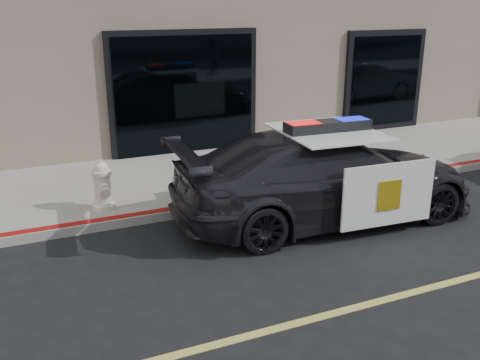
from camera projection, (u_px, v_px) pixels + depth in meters
name	position (u px, v px, depth m)	size (l,w,h in m)	color
ground	(434.00, 287.00, 6.82)	(120.00, 120.00, 0.00)	black
sidewalk_n	(257.00, 169.00, 11.34)	(60.00, 3.50, 0.15)	gray
police_car	(325.00, 175.00, 8.75)	(2.70, 5.33, 1.66)	black
fire_hydrant	(103.00, 187.00, 8.84)	(0.38, 0.53, 0.84)	#F3EAC3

